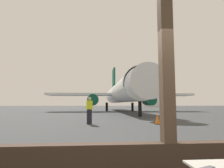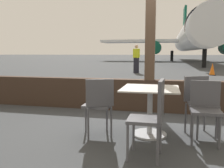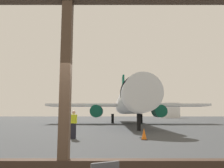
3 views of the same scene
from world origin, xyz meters
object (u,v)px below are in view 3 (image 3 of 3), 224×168
Objects in this scene: fuel_storage_tank at (171,110)px; traffic_cone at (145,134)px; ground_crew_worker at (75,124)px; airplane at (129,103)px.

traffic_cone is at bearing -105.68° from fuel_storage_tank.
ground_crew_worker is at bearing 173.70° from traffic_cone.
ground_crew_worker is (-4.92, -20.19, -2.37)m from airplane.
ground_crew_worker reaches higher than traffic_cone.
ground_crew_worker is 2.54× the size of traffic_cone.
ground_crew_worker is 4.41m from traffic_cone.
ground_crew_worker is 81.49m from fuel_storage_tank.
traffic_cone is 0.08× the size of fuel_storage_tank.
airplane reaches higher than traffic_cone.
airplane is 4.09× the size of fuel_storage_tank.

